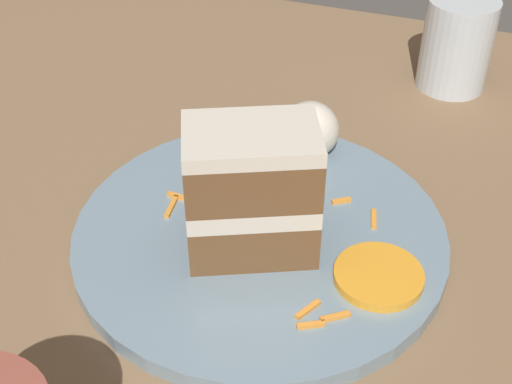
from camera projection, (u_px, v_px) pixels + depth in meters
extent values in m
plane|color=#4C4742|center=(242.00, 313.00, 0.55)|extent=(6.00, 6.00, 0.00)
cube|color=#846647|center=(241.00, 297.00, 0.54)|extent=(1.00, 0.98, 0.04)
cylinder|color=gray|center=(256.00, 235.00, 0.56)|extent=(0.29, 0.29, 0.01)
cube|color=brown|center=(247.00, 224.00, 0.53)|extent=(0.11, 0.09, 0.04)
cube|color=silver|center=(246.00, 196.00, 0.51)|extent=(0.11, 0.09, 0.01)
cube|color=brown|center=(246.00, 167.00, 0.50)|extent=(0.11, 0.09, 0.04)
cube|color=silver|center=(246.00, 137.00, 0.48)|extent=(0.11, 0.09, 0.01)
ellipsoid|color=silver|center=(311.00, 129.00, 0.62)|extent=(0.05, 0.05, 0.05)
cylinder|color=orange|center=(379.00, 276.00, 0.51)|extent=(0.06, 0.06, 0.01)
cube|color=orange|center=(171.00, 207.00, 0.57)|extent=(0.01, 0.03, 0.00)
cube|color=orange|center=(341.00, 201.00, 0.58)|extent=(0.02, 0.01, 0.00)
cube|color=orange|center=(311.00, 325.00, 0.48)|extent=(0.02, 0.01, 0.00)
cube|color=orange|center=(198.00, 189.00, 0.59)|extent=(0.01, 0.03, 0.00)
cube|color=orange|center=(182.00, 197.00, 0.58)|extent=(0.03, 0.01, 0.00)
cube|color=orange|center=(374.00, 219.00, 0.56)|extent=(0.01, 0.02, 0.00)
cube|color=orange|center=(308.00, 309.00, 0.49)|extent=(0.01, 0.02, 0.00)
cube|color=orange|center=(202.00, 167.00, 0.61)|extent=(0.02, 0.02, 0.00)
cube|color=orange|center=(335.00, 317.00, 0.48)|extent=(0.02, 0.02, 0.00)
cylinder|color=silver|center=(457.00, 44.00, 0.72)|extent=(0.07, 0.07, 0.09)
cylinder|color=silver|center=(452.00, 71.00, 0.74)|extent=(0.06, 0.06, 0.03)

